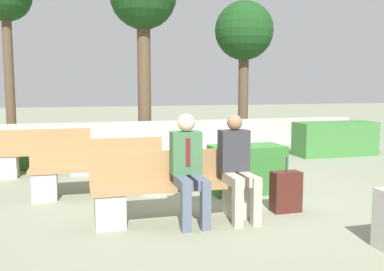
{
  "coord_description": "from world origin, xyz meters",
  "views": [
    {
      "loc": [
        -2.12,
        -6.24,
        1.71
      ],
      "look_at": [
        -0.27,
        0.5,
        0.9
      ],
      "focal_mm": 40.0,
      "sensor_mm": 36.0,
      "label": 1
    }
  ],
  "objects_px": {
    "person_seated_man": "(188,163)",
    "tree_center_right": "(244,33)",
    "bench_front": "(177,193)",
    "tree_leftmost": "(6,2)",
    "person_seated_woman": "(237,162)",
    "bench_right_side": "(44,158)",
    "suitcase": "(286,192)",
    "tree_center_left": "(143,2)",
    "bench_left_side": "(99,173)"
  },
  "relations": [
    {
      "from": "tree_leftmost",
      "to": "bench_left_side",
      "type": "bearing_deg",
      "value": -71.11
    },
    {
      "from": "bench_right_side",
      "to": "tree_center_left",
      "type": "xyz_separation_m",
      "value": [
        2.55,
        3.73,
        3.73
      ]
    },
    {
      "from": "tree_leftmost",
      "to": "bench_front",
      "type": "bearing_deg",
      "value": -68.65
    },
    {
      "from": "bench_front",
      "to": "person_seated_man",
      "type": "distance_m",
      "value": 0.45
    },
    {
      "from": "person_seated_woman",
      "to": "tree_center_left",
      "type": "relative_size",
      "value": 0.26
    },
    {
      "from": "bench_right_side",
      "to": "tree_center_right",
      "type": "height_order",
      "value": "tree_center_right"
    },
    {
      "from": "suitcase",
      "to": "bench_left_side",
      "type": "bearing_deg",
      "value": 146.68
    },
    {
      "from": "suitcase",
      "to": "tree_center_left",
      "type": "distance_m",
      "value": 8.11
    },
    {
      "from": "person_seated_man",
      "to": "tree_leftmost",
      "type": "distance_m",
      "value": 8.85
    },
    {
      "from": "suitcase",
      "to": "tree_center_left",
      "type": "xyz_separation_m",
      "value": [
        -0.8,
        7.13,
        3.79
      ]
    },
    {
      "from": "person_seated_woman",
      "to": "tree_center_right",
      "type": "bearing_deg",
      "value": 67.4
    },
    {
      "from": "tree_center_left",
      "to": "bench_right_side",
      "type": "bearing_deg",
      "value": -124.31
    },
    {
      "from": "bench_right_side",
      "to": "person_seated_man",
      "type": "relative_size",
      "value": 1.29
    },
    {
      "from": "tree_center_left",
      "to": "tree_center_right",
      "type": "bearing_deg",
      "value": 8.89
    },
    {
      "from": "bench_front",
      "to": "tree_center_right",
      "type": "height_order",
      "value": "tree_center_right"
    },
    {
      "from": "person_seated_man",
      "to": "suitcase",
      "type": "bearing_deg",
      "value": 3.59
    },
    {
      "from": "bench_front",
      "to": "person_seated_woman",
      "type": "distance_m",
      "value": 0.88
    },
    {
      "from": "person_seated_man",
      "to": "tree_leftmost",
      "type": "bearing_deg",
      "value": 111.76
    },
    {
      "from": "tree_center_left",
      "to": "tree_center_right",
      "type": "height_order",
      "value": "tree_center_left"
    },
    {
      "from": "bench_front",
      "to": "person_seated_woman",
      "type": "relative_size",
      "value": 1.61
    },
    {
      "from": "person_seated_woman",
      "to": "person_seated_man",
      "type": "bearing_deg",
      "value": 179.63
    },
    {
      "from": "bench_right_side",
      "to": "tree_center_right",
      "type": "xyz_separation_m",
      "value": [
        5.81,
        4.24,
        3.02
      ]
    },
    {
      "from": "person_seated_woman",
      "to": "tree_leftmost",
      "type": "xyz_separation_m",
      "value": [
        -3.71,
        7.67,
        3.22
      ]
    },
    {
      "from": "person_seated_man",
      "to": "tree_center_right",
      "type": "xyz_separation_m",
      "value": [
        3.87,
        7.73,
        2.59
      ]
    },
    {
      "from": "suitcase",
      "to": "bench_front",
      "type": "bearing_deg",
      "value": 177.99
    },
    {
      "from": "person_seated_man",
      "to": "tree_center_right",
      "type": "height_order",
      "value": "tree_center_right"
    },
    {
      "from": "person_seated_man",
      "to": "tree_center_left",
      "type": "xyz_separation_m",
      "value": [
        0.6,
        7.22,
        3.3
      ]
    },
    {
      "from": "person_seated_man",
      "to": "person_seated_woman",
      "type": "relative_size",
      "value": 1.02
    },
    {
      "from": "tree_center_right",
      "to": "suitcase",
      "type": "bearing_deg",
      "value": -107.89
    },
    {
      "from": "tree_leftmost",
      "to": "tree_center_right",
      "type": "distance_m",
      "value": 6.96
    },
    {
      "from": "person_seated_woman",
      "to": "tree_center_right",
      "type": "height_order",
      "value": "tree_center_right"
    },
    {
      "from": "bench_front",
      "to": "person_seated_woman",
      "type": "height_order",
      "value": "person_seated_woman"
    },
    {
      "from": "bench_front",
      "to": "bench_right_side",
      "type": "xyz_separation_m",
      "value": [
        -1.82,
        3.34,
        -0.02
      ]
    },
    {
      "from": "bench_left_side",
      "to": "suitcase",
      "type": "distance_m",
      "value": 2.89
    },
    {
      "from": "tree_center_right",
      "to": "tree_center_left",
      "type": "bearing_deg",
      "value": -171.11
    },
    {
      "from": "bench_left_side",
      "to": "tree_leftmost",
      "type": "height_order",
      "value": "tree_leftmost"
    },
    {
      "from": "suitcase",
      "to": "tree_center_left",
      "type": "relative_size",
      "value": 0.15
    },
    {
      "from": "person_seated_man",
      "to": "tree_center_left",
      "type": "distance_m",
      "value": 7.96
    },
    {
      "from": "bench_right_side",
      "to": "person_seated_man",
      "type": "distance_m",
      "value": 4.01
    },
    {
      "from": "bench_front",
      "to": "bench_right_side",
      "type": "distance_m",
      "value": 3.81
    },
    {
      "from": "bench_front",
      "to": "tree_center_right",
      "type": "xyz_separation_m",
      "value": [
        3.99,
        7.59,
        3.0
      ]
    },
    {
      "from": "bench_front",
      "to": "suitcase",
      "type": "height_order",
      "value": "bench_front"
    },
    {
      "from": "person_seated_man",
      "to": "bench_front",
      "type": "bearing_deg",
      "value": 130.13
    },
    {
      "from": "tree_leftmost",
      "to": "tree_center_left",
      "type": "xyz_separation_m",
      "value": [
        3.66,
        -0.44,
        0.1
      ]
    },
    {
      "from": "tree_leftmost",
      "to": "tree_center_left",
      "type": "distance_m",
      "value": 3.69
    },
    {
      "from": "person_seated_man",
      "to": "person_seated_woman",
      "type": "height_order",
      "value": "person_seated_man"
    },
    {
      "from": "person_seated_woman",
      "to": "bench_right_side",
      "type": "bearing_deg",
      "value": 126.61
    },
    {
      "from": "bench_right_side",
      "to": "person_seated_woman",
      "type": "distance_m",
      "value": 4.37
    },
    {
      "from": "tree_center_right",
      "to": "tree_leftmost",
      "type": "bearing_deg",
      "value": -179.45
    },
    {
      "from": "bench_left_side",
      "to": "person_seated_woman",
      "type": "distance_m",
      "value": 2.39
    }
  ]
}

